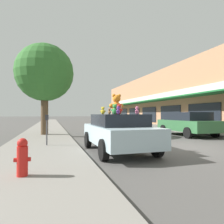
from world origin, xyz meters
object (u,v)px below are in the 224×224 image
(teddy_bear_black, at_px, (117,111))
(parked_car_far_center, at_px, (187,123))
(teddy_bear_red, at_px, (119,109))
(fire_hydrant, at_px, (22,157))
(teddy_bear_cream, at_px, (120,110))
(street_tree, at_px, (45,73))
(teddy_bear_brown, at_px, (109,111))
(teddy_bear_giant, at_px, (117,105))
(plush_art_car, at_px, (118,131))
(teddy_bear_white, at_px, (116,111))
(teddy_bear_yellow, at_px, (103,111))
(parking_meter, at_px, (47,126))
(teddy_bear_green, at_px, (115,109))
(teddy_bear_purple, at_px, (118,110))
(teddy_bear_pink, at_px, (137,110))

(teddy_bear_black, relative_size, parked_car_far_center, 0.07)
(teddy_bear_red, relative_size, fire_hydrant, 0.48)
(teddy_bear_black, distance_m, fire_hydrant, 4.58)
(teddy_bear_red, distance_m, parked_car_far_center, 7.94)
(teddy_bear_cream, height_order, street_tree, street_tree)
(teddy_bear_brown, xyz_separation_m, teddy_bear_cream, (0.03, -1.31, 0.03))
(teddy_bear_giant, xyz_separation_m, street_tree, (-2.86, 6.02, 2.26))
(teddy_bear_cream, distance_m, teddy_bear_red, 0.22)
(plush_art_car, height_order, teddy_bear_red, teddy_bear_red)
(plush_art_car, xyz_separation_m, teddy_bear_brown, (-0.07, 0.95, 0.78))
(teddy_bear_giant, bearing_deg, teddy_bear_white, -103.15)
(plush_art_car, bearing_deg, teddy_bear_yellow, -158.20)
(parking_meter, bearing_deg, parked_car_far_center, 15.93)
(plush_art_car, height_order, parking_meter, plush_art_car)
(parked_car_far_center, relative_size, fire_hydrant, 5.44)
(teddy_bear_white, height_order, teddy_bear_green, teddy_bear_green)
(teddy_bear_brown, height_order, parking_meter, teddy_bear_brown)
(teddy_bear_brown, distance_m, parked_car_far_center, 7.09)
(parking_meter, bearing_deg, teddy_bear_red, -39.85)
(plush_art_car, relative_size, teddy_bear_brown, 16.11)
(teddy_bear_brown, xyz_separation_m, teddy_bear_black, (0.20, -0.50, 0.02))
(parking_meter, bearing_deg, teddy_bear_white, -15.63)
(teddy_bear_white, xyz_separation_m, teddy_bear_cream, (-0.19, -1.10, 0.00))
(teddy_bear_yellow, relative_size, street_tree, 0.05)
(teddy_bear_red, bearing_deg, street_tree, -58.47)
(fire_hydrant, relative_size, parking_meter, 0.62)
(teddy_bear_purple, xyz_separation_m, teddy_bear_white, (0.41, 1.54, 0.01))
(teddy_bear_brown, height_order, teddy_bear_white, teddy_bear_white)
(plush_art_car, xyz_separation_m, teddy_bear_black, (0.13, 0.45, 0.80))
(teddy_bear_black, height_order, fire_hydrant, teddy_bear_black)
(teddy_bear_pink, bearing_deg, teddy_bear_red, -25.13)
(teddy_bear_yellow, bearing_deg, teddy_bear_purple, 143.48)
(teddy_bear_yellow, bearing_deg, teddy_bear_cream, -172.28)
(plush_art_car, distance_m, fire_hydrant, 4.06)
(teddy_bear_green, relative_size, parked_car_far_center, 0.08)
(parked_car_far_center, bearing_deg, teddy_bear_red, -144.31)
(teddy_bear_purple, xyz_separation_m, fire_hydrant, (-2.76, -1.91, -1.03))
(teddy_bear_white, bearing_deg, teddy_bear_cream, 53.47)
(teddy_bear_pink, height_order, teddy_bear_red, teddy_bear_red)
(teddy_bear_brown, height_order, teddy_bear_yellow, teddy_bear_yellow)
(street_tree, bearing_deg, teddy_bear_cream, -66.72)
(teddy_bear_purple, relative_size, teddy_bear_white, 0.92)
(parked_car_far_center, bearing_deg, teddy_bear_brown, -153.89)
(teddy_bear_green, height_order, teddy_bear_black, teddy_bear_green)
(teddy_bear_white, height_order, fire_hydrant, teddy_bear_white)
(teddy_bear_purple, xyz_separation_m, teddy_bear_black, (0.39, 1.24, 0.00))
(teddy_bear_red, bearing_deg, teddy_bear_cream, -109.38)
(teddy_bear_giant, height_order, teddy_bear_white, teddy_bear_giant)
(teddy_bear_green, height_order, parking_meter, teddy_bear_green)
(teddy_bear_green, xyz_separation_m, parking_meter, (-2.27, 2.23, -0.65))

